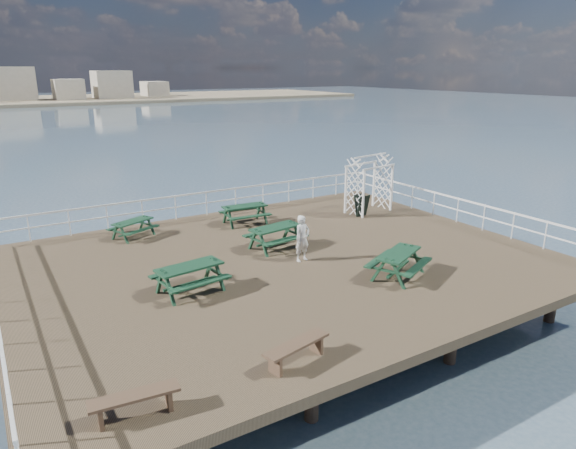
# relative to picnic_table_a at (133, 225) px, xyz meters

# --- Properties ---
(ground) EXTENTS (18.00, 14.00, 0.30)m
(ground) POSITION_rel_picnic_table_a_xyz_m (3.79, -5.29, -0.65)
(ground) COLOR brown
(ground) RESTS_ON ground
(sea_backdrop) EXTENTS (300.00, 300.00, 9.20)m
(sea_backdrop) POSITION_rel_picnic_table_a_xyz_m (16.33, 128.78, -1.00)
(sea_backdrop) COLOR #466075
(sea_backdrop) RESTS_ON ground
(railing) EXTENTS (17.77, 13.76, 1.10)m
(railing) POSITION_rel_picnic_table_a_xyz_m (3.72, -2.72, 0.37)
(railing) COLOR white
(railing) RESTS_ON ground
(picnic_table_a) EXTENTS (1.99, 1.83, 0.78)m
(picnic_table_a) POSITION_rel_picnic_table_a_xyz_m (0.00, 0.00, 0.00)
(picnic_table_a) COLOR #143721
(picnic_table_a) RESTS_ON ground
(picnic_table_b) EXTENTS (2.16, 1.84, 0.95)m
(picnic_table_b) POSITION_rel_picnic_table_a_xyz_m (4.18, -4.07, 0.11)
(picnic_table_b) COLOR #143721
(picnic_table_b) RESTS_ON ground
(picnic_table_c) EXTENTS (1.99, 1.65, 0.92)m
(picnic_table_c) POSITION_rel_picnic_table_a_xyz_m (4.64, -0.64, 0.09)
(picnic_table_c) COLOR #143721
(picnic_table_c) RESTS_ON ground
(picnic_table_d) EXTENTS (2.15, 1.82, 0.96)m
(picnic_table_d) POSITION_rel_picnic_table_a_xyz_m (0.01, -6.13, 0.11)
(picnic_table_d) COLOR #143721
(picnic_table_d) RESTS_ON ground
(picnic_table_e) EXTENTS (2.41, 2.23, 0.94)m
(picnic_table_e) POSITION_rel_picnic_table_a_xyz_m (6.16, -8.52, 0.10)
(picnic_table_e) COLOR #143721
(picnic_table_e) RESTS_ON ground
(flat_bench_near) EXTENTS (1.80, 0.78, 0.50)m
(flat_bench_near) POSITION_rel_picnic_table_a_xyz_m (0.64, -11.09, -0.12)
(flat_bench_near) COLOR brown
(flat_bench_near) RESTS_ON ground
(flat_bench_far) EXTENTS (1.75, 0.57, 0.49)m
(flat_bench_far) POSITION_rel_picnic_table_a_xyz_m (-3.02, -11.06, -0.13)
(flat_bench_far) COLOR brown
(flat_bench_far) RESTS_ON ground
(trellis_arbor) EXTENTS (2.31, 1.47, 2.68)m
(trellis_arbor) POSITION_rel_picnic_table_a_xyz_m (10.43, -1.94, 0.69)
(trellis_arbor) COLOR white
(trellis_arbor) RESTS_ON ground
(sandwich_board) EXTENTS (0.65, 0.51, 1.00)m
(sandwich_board) POSITION_rel_picnic_table_a_xyz_m (9.71, -2.34, -0.01)
(sandwich_board) COLOR black
(sandwich_board) RESTS_ON ground
(person) EXTENTS (0.64, 0.46, 1.63)m
(person) POSITION_rel_picnic_table_a_xyz_m (4.31, -5.68, 0.32)
(person) COLOR silver
(person) RESTS_ON ground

